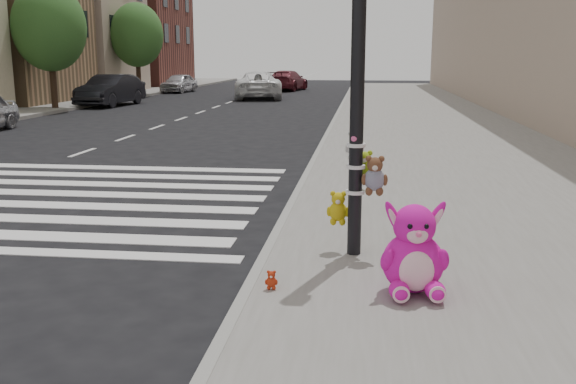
% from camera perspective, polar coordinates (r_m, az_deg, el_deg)
% --- Properties ---
extents(ground, '(120.00, 120.00, 0.00)m').
position_cam_1_polar(ground, '(6.64, -17.95, -10.21)').
color(ground, black).
rests_on(ground, ground).
extents(sidewalk_near, '(7.00, 80.00, 0.14)m').
position_cam_1_polar(sidewalk_near, '(15.90, 15.15, 3.03)').
color(sidewalk_near, slate).
rests_on(sidewalk_near, ground).
extents(curb_edge, '(0.12, 80.00, 0.15)m').
position_cam_1_polar(curb_edge, '(15.77, 2.64, 3.37)').
color(curb_edge, gray).
rests_on(curb_edge, ground).
extents(bld_far_c, '(6.00, 8.00, 8.00)m').
position_cam_1_polar(bld_far_c, '(36.46, -23.76, 13.51)').
color(bld_far_c, '#9B7852').
rests_on(bld_far_c, ground).
extents(bld_far_d, '(6.00, 8.00, 10.00)m').
position_cam_1_polar(bld_far_d, '(44.52, -17.86, 14.78)').
color(bld_far_d, tan).
rests_on(bld_far_d, ground).
extents(bld_far_e, '(6.00, 10.00, 9.00)m').
position_cam_1_polar(bld_far_e, '(54.71, -12.93, 13.91)').
color(bld_far_e, brown).
rests_on(bld_far_e, ground).
extents(signal_pole, '(0.72, 0.49, 4.00)m').
position_cam_1_polar(signal_pole, '(7.40, 6.28, 6.34)').
color(signal_pole, black).
rests_on(signal_pole, sidewalk_near).
extents(tree_far_b, '(3.20, 3.20, 5.44)m').
position_cam_1_polar(tree_far_b, '(30.88, -20.46, 13.55)').
color(tree_far_b, '#382619').
rests_on(tree_far_b, sidewalk_far).
extents(tree_far_c, '(3.20, 3.20, 5.44)m').
position_cam_1_polar(tree_far_c, '(41.00, -13.30, 13.42)').
color(tree_far_c, '#382619').
rests_on(tree_far_c, sidewalk_far).
extents(pink_bunny, '(0.67, 0.75, 0.95)m').
position_cam_1_polar(pink_bunny, '(6.44, 11.12, -5.55)').
color(pink_bunny, '#DE12A6').
rests_on(pink_bunny, sidewalk_near).
extents(red_teddy, '(0.14, 0.10, 0.20)m').
position_cam_1_polar(red_teddy, '(6.50, -1.48, -7.81)').
color(red_teddy, red).
rests_on(red_teddy, sidewalk_near).
extents(car_dark_far, '(2.05, 4.76, 1.53)m').
position_cam_1_polar(car_dark_far, '(33.10, -15.49, 8.71)').
color(car_dark_far, black).
rests_on(car_dark_far, ground).
extents(car_white_near, '(3.44, 5.88, 1.54)m').
position_cam_1_polar(car_white_near, '(37.52, -2.66, 9.48)').
color(car_white_near, white).
rests_on(car_white_near, ground).
extents(car_maroon_near, '(2.73, 5.10, 1.40)m').
position_cam_1_polar(car_maroon_near, '(45.95, -0.04, 9.88)').
color(car_maroon_near, maroon).
rests_on(car_maroon_near, ground).
extents(car_silver_deep, '(1.92, 3.88, 1.27)m').
position_cam_1_polar(car_silver_deep, '(44.22, -9.67, 9.54)').
color(car_silver_deep, silver).
rests_on(car_silver_deep, ground).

